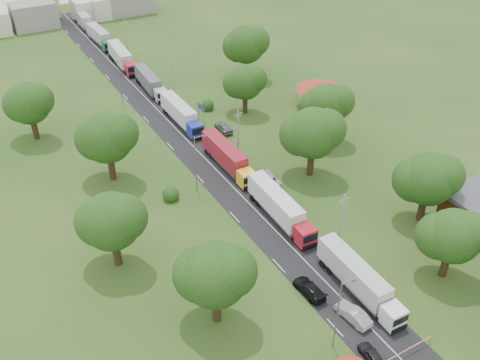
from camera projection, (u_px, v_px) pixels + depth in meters
ground at (277, 232)px, 76.92m from camera, size 260.00×260.00×0.00m
road at (213, 167)px, 91.29m from camera, size 8.00×200.00×0.04m
boom_barrier at (392, 358)px, 57.89m from camera, size 9.22×0.35×1.18m
info_sign at (201, 110)px, 102.52m from camera, size 0.12×3.10×4.10m
pole_1 at (341, 221)px, 71.51m from camera, size 1.60×0.24×9.00m
pole_2 at (238, 133)px, 91.64m from camera, size 1.60×0.24×9.00m
pole_3 at (172, 76)px, 111.77m from camera, size 1.60×0.24×9.00m
pole_4 at (127, 37)px, 131.90m from camera, size 1.60×0.24×9.00m
pole_5 at (93, 8)px, 152.03m from camera, size 1.60×0.24×9.00m
lamp_0 at (339, 312)px, 57.23m from camera, size 2.03×0.22×10.00m
lamp_1 at (196, 161)px, 82.39m from camera, size 2.03×0.22×10.00m
lamp_2 at (121, 81)px, 107.55m from camera, size 2.03×0.22×10.00m
tree_2 at (452, 235)px, 66.11m from camera, size 8.00×8.00×10.10m
tree_3 at (428, 179)px, 75.42m from camera, size 8.80×8.80×11.07m
tree_4 at (312, 133)px, 85.14m from camera, size 9.60×9.60×12.05m
tree_5 at (327, 105)px, 94.93m from camera, size 8.80×8.80×11.07m
tree_6 at (245, 82)px, 104.62m from camera, size 8.00×8.00×10.10m
tree_7 at (246, 44)px, 118.41m from camera, size 9.60×9.60×12.05m
tree_10 at (215, 274)px, 59.63m from camera, size 8.80×8.80×11.07m
tree_11 at (111, 221)px, 67.55m from camera, size 8.80×8.80×11.07m
tree_12 at (106, 137)px, 84.04m from camera, size 9.60×9.60×12.05m
tree_13 at (28, 103)px, 95.48m from camera, size 8.80×8.80×11.07m
house_brick at (473, 207)px, 77.46m from camera, size 8.60×6.60×5.20m
house_cream at (321, 89)px, 108.74m from camera, size 10.08×10.08×5.80m
distant_town at (72, 10)px, 154.32m from camera, size 52.00×8.00×8.00m
truck_0 at (358, 279)px, 66.14m from camera, size 2.81×14.67×4.06m
truck_1 at (279, 207)px, 78.17m from camera, size 2.99×15.25×4.22m
truck_2 at (227, 157)px, 89.90m from camera, size 2.57×14.80×4.10m
truck_3 at (181, 114)px, 103.03m from camera, size 2.57×14.85×4.12m
truck_4 at (150, 82)px, 115.57m from camera, size 3.14×14.30×3.95m
truck_5 at (122, 57)px, 127.03m from camera, size 3.48×15.67×4.33m
truck_6 at (100, 36)px, 139.63m from camera, size 3.03×14.63×4.04m
truck_7 at (84, 20)px, 151.29m from camera, size 3.05×14.49×4.01m
car_lane_front at (372, 355)px, 58.47m from camera, size 2.03×4.08×1.34m
car_lane_mid at (353, 314)px, 63.12m from camera, size 2.25×5.05×1.61m
car_lane_rear at (309, 289)px, 66.65m from camera, size 2.29×5.18×1.48m
car_verge_near at (267, 178)px, 86.94m from camera, size 3.01×6.09×1.66m
car_verge_far at (224, 127)px, 101.24m from camera, size 2.00×4.88×1.66m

